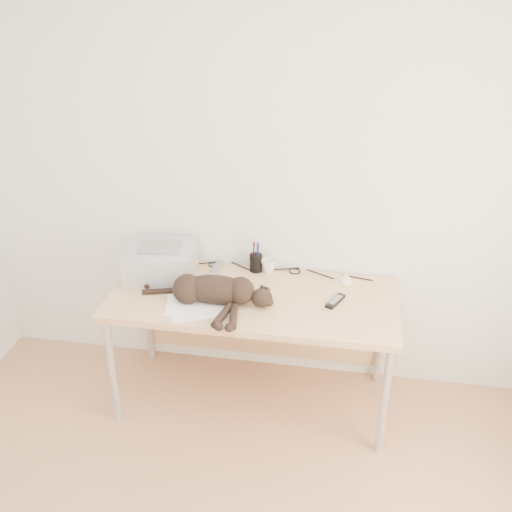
% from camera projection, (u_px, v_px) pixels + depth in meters
% --- Properties ---
extents(wall_back, '(3.50, 0.00, 3.50)m').
position_uv_depth(wall_back, '(263.00, 179.00, 3.23)').
color(wall_back, silver).
rests_on(wall_back, floor).
extents(desk, '(1.60, 0.70, 0.74)m').
position_uv_depth(desk, '(255.00, 308.00, 3.31)').
color(desk, tan).
rests_on(desk, floor).
extents(printer, '(0.43, 0.38, 0.19)m').
position_uv_depth(printer, '(161.00, 261.00, 3.34)').
color(printer, '#A6A6AB').
rests_on(printer, desk).
extents(papers, '(0.40, 0.33, 0.01)m').
position_uv_depth(papers, '(198.00, 306.00, 3.07)').
color(papers, white).
rests_on(papers, desk).
extents(cat, '(0.74, 0.34, 0.17)m').
position_uv_depth(cat, '(212.00, 291.00, 3.07)').
color(cat, black).
rests_on(cat, desk).
extents(mug, '(0.12, 0.12, 0.08)m').
position_uv_depth(mug, '(269.00, 266.00, 3.39)').
color(mug, white).
rests_on(mug, desk).
extents(pen_cup, '(0.08, 0.08, 0.20)m').
position_uv_depth(pen_cup, '(256.00, 262.00, 3.40)').
color(pen_cup, black).
rests_on(pen_cup, desk).
extents(remote_grey, '(0.07, 0.19, 0.02)m').
position_uv_depth(remote_grey, '(216.00, 269.00, 3.42)').
color(remote_grey, slate).
rests_on(remote_grey, desk).
extents(remote_black, '(0.11, 0.16, 0.02)m').
position_uv_depth(remote_black, '(335.00, 301.00, 3.10)').
color(remote_black, black).
rests_on(remote_black, desk).
extents(mouse, '(0.07, 0.12, 0.04)m').
position_uv_depth(mouse, '(346.00, 279.00, 3.30)').
color(mouse, white).
rests_on(mouse, desk).
extents(cable_tangle, '(1.36, 0.07, 0.01)m').
position_uv_depth(cable_tangle, '(262.00, 268.00, 3.44)').
color(cable_tangle, black).
rests_on(cable_tangle, desk).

